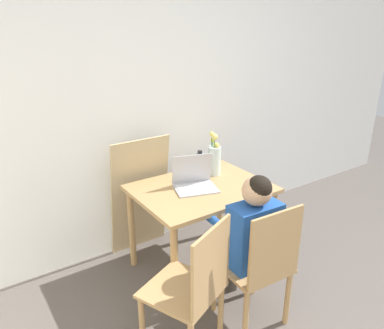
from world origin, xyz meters
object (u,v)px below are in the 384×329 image
water_bottle (200,165)px  flower_vase (214,158)px  chair_spare (192,289)px  chair_occupied (260,266)px  laptop (194,180)px  person_seated (249,230)px

water_bottle → flower_vase: bearing=-12.9°
chair_spare → flower_vase: (0.75, 0.80, 0.39)m
chair_occupied → flower_vase: (0.29, 0.86, 0.39)m
laptop → person_seated: bearing=-73.1°
chair_occupied → person_seated: size_ratio=0.85×
chair_spare → person_seated: bearing=163.9°
chair_occupied → water_bottle: (0.16, 0.88, 0.36)m
chair_occupied → flower_vase: flower_vase is taller
chair_occupied → laptop: laptop is taller
flower_vase → person_seated: bearing=-110.7°
flower_vase → water_bottle: bearing=167.1°
chair_occupied → water_bottle: size_ratio=4.05×
chair_occupied → flower_vase: size_ratio=2.44×
person_seated → water_bottle: person_seated is taller
laptop → water_bottle: laptop is taller
chair_occupied → laptop: size_ratio=2.43×
laptop → chair_occupied: bearing=-73.6°
person_seated → water_bottle: bearing=-98.2°
chair_spare → water_bottle: 1.10m
flower_vase → water_bottle: flower_vase is taller
water_bottle → chair_occupied: bearing=-100.6°
flower_vase → laptop: bearing=-156.7°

